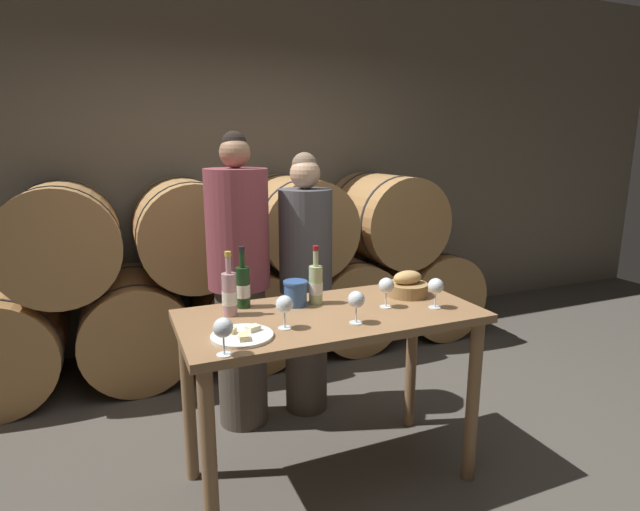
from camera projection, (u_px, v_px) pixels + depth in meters
ground_plane at (330, 477)px, 2.58m from camera, size 10.00×10.00×0.00m
stone_wall_back at (225, 154)px, 4.23m from camera, size 10.00×0.12×3.20m
barrel_stack at (245, 274)px, 3.93m from camera, size 4.11×0.87×1.44m
tasting_table at (331, 340)px, 2.41m from camera, size 1.42×0.67×0.90m
person_left at (239, 283)px, 2.92m from camera, size 0.36×0.36×1.75m
person_right at (306, 284)px, 3.09m from camera, size 0.32×0.32×1.64m
wine_bottle_red at (243, 287)px, 2.43m from camera, size 0.07×0.07×0.31m
wine_bottle_white at (316, 284)px, 2.49m from camera, size 0.07×0.07×0.30m
wine_bottle_rose at (229, 294)px, 2.32m from camera, size 0.07×0.07×0.31m
blue_crock at (295, 292)px, 2.47m from camera, size 0.12×0.12×0.12m
bread_basket at (407, 286)px, 2.63m from camera, size 0.22×0.22×0.13m
cheese_plate at (242, 335)px, 2.07m from camera, size 0.26×0.26×0.04m
wine_glass_far_left at (223, 329)px, 1.87m from camera, size 0.08×0.08×0.15m
wine_glass_left at (284, 305)px, 2.15m from camera, size 0.08×0.08×0.15m
wine_glass_center at (356, 300)px, 2.21m from camera, size 0.08×0.08×0.15m
wine_glass_right at (386, 286)px, 2.43m from camera, size 0.08×0.08×0.15m
wine_glass_far_right at (436, 287)px, 2.42m from camera, size 0.08×0.08×0.15m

